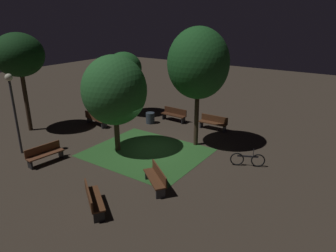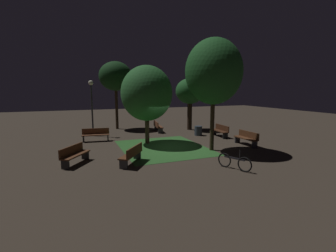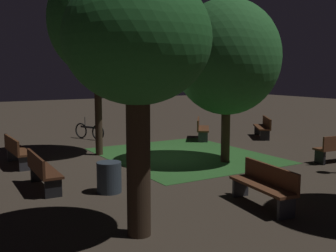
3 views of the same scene
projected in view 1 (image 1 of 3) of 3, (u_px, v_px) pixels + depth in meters
ground_plane at (148, 150)px, 16.50m from camera, size 60.00×60.00×0.00m
grass_lawn at (146, 153)px, 16.13m from camera, size 5.87×4.96×0.01m
bench_path_side at (213, 122)px, 19.30m from camera, size 1.81×0.52×0.88m
bench_front_left at (174, 114)px, 20.87m from camera, size 1.82×0.55×0.88m
bench_front_right at (156, 177)px, 12.71m from camera, size 1.73×1.45×0.88m
bench_near_trees at (93, 198)px, 11.25m from camera, size 1.76×1.41×0.88m
bench_corner at (95, 119)px, 19.95m from camera, size 1.85×0.72×0.88m
bench_lawn_edge at (45, 153)px, 14.93m from camera, size 0.69×1.84×0.88m
tree_tall_center at (124, 69)px, 21.32m from camera, size 2.47×2.47×4.48m
tree_near_wall at (198, 64)px, 15.64m from camera, size 3.20×3.20×6.35m
tree_left_canopy at (19, 55)px, 17.77m from camera, size 2.87×2.87×5.93m
tree_back_left at (114, 91)px, 15.37m from camera, size 3.30×3.30×5.05m
lamp_post_path_center at (13, 100)px, 15.15m from camera, size 0.36×0.36×4.19m
trash_bin at (150, 118)px, 20.46m from camera, size 0.58×0.58×0.73m
bicycle at (247, 160)px, 14.60m from camera, size 1.51×0.76×0.93m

